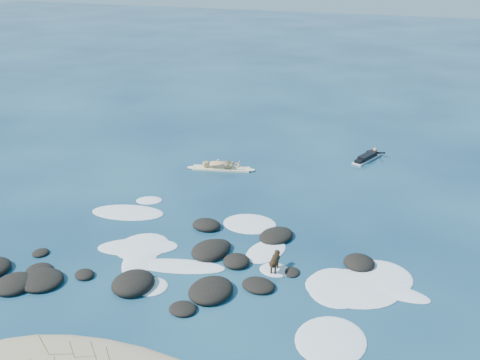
% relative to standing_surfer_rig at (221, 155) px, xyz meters
% --- Properties ---
extents(ground, '(160.00, 160.00, 0.00)m').
position_rel_standing_surfer_rig_xyz_m(ground, '(3.00, -6.84, -0.78)').
color(ground, '#0A2642').
rests_on(ground, ground).
extents(reef_rocks, '(13.40, 7.72, 0.60)m').
position_rel_standing_surfer_rig_xyz_m(reef_rocks, '(1.63, -9.14, -0.67)').
color(reef_rocks, black).
rests_on(reef_rocks, ground).
extents(breaking_foam, '(13.97, 8.09, 0.12)m').
position_rel_standing_surfer_rig_xyz_m(breaking_foam, '(4.24, -7.73, -0.77)').
color(breaking_foam, white).
rests_on(breaking_foam, ground).
extents(standing_surfer_rig, '(3.44, 1.29, 1.98)m').
position_rel_standing_surfer_rig_xyz_m(standing_surfer_rig, '(0.00, 0.00, 0.00)').
color(standing_surfer_rig, beige).
rests_on(standing_surfer_rig, ground).
extents(paddling_surfer_rig, '(1.50, 2.48, 0.44)m').
position_rel_standing_surfer_rig_xyz_m(paddling_surfer_rig, '(6.68, 4.04, -0.63)').
color(paddling_surfer_rig, silver).
rests_on(paddling_surfer_rig, ground).
extents(dog, '(0.31, 1.05, 0.67)m').
position_rel_standing_surfer_rig_xyz_m(dog, '(5.27, -7.86, -0.34)').
color(dog, black).
rests_on(dog, ground).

